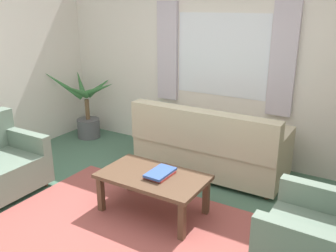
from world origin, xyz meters
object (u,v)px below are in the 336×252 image
Objects in this scene: coffee_table at (153,180)px; potted_plant at (86,111)px; book_stack_on_table at (160,173)px; couch at (209,147)px; armchair_right at (325,241)px.

potted_plant reaches higher than coffee_table.
potted_plant is (-2.28, 1.34, -0.01)m from book_stack_on_table.
potted_plant reaches higher than couch.
potted_plant is at bearing 148.24° from coffee_table.
couch is 2.32m from potted_plant.
book_stack_on_table is at bearing -30.44° from potted_plant.
coffee_table is (-0.10, -1.15, 0.01)m from couch.
couch is at bearing -127.27° from armchair_right.
book_stack_on_table is 2.64m from potted_plant.
coffee_table is at bearing -31.76° from potted_plant.
book_stack_on_table is at bearing -93.86° from armchair_right.
armchair_right is 1.62m from book_stack_on_table.
couch is 1.15m from coffee_table.
book_stack_on_table reaches higher than coffee_table.
potted_plant reaches higher than armchair_right.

